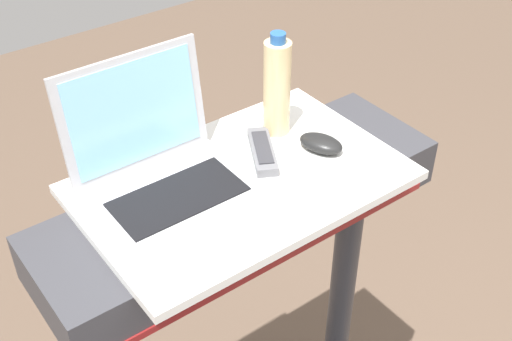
{
  "coord_description": "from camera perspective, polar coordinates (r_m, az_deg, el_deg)",
  "views": [
    {
      "loc": [
        -0.63,
        -0.19,
        2.04
      ],
      "look_at": [
        0.0,
        0.65,
        1.25
      ],
      "focal_mm": 46.76,
      "sensor_mm": 36.0,
      "label": 1
    }
  ],
  "objects": [
    {
      "name": "tv_remote",
      "position": [
        1.43,
        0.56,
        1.67
      ],
      "size": [
        0.12,
        0.16,
        0.02
      ],
      "color": "slate",
      "rests_on": "desk_board"
    },
    {
      "name": "laptop",
      "position": [
        1.33,
        -8.16,
        0.2
      ],
      "size": [
        0.31,
        0.27,
        0.26
      ],
      "rotation": [
        0.0,
        0.0,
        0.05
      ],
      "color": "#B7B7BC",
      "rests_on": "desk_board"
    },
    {
      "name": "desk_board",
      "position": [
        1.38,
        -1.24,
        -0.98
      ],
      "size": [
        0.66,
        0.43,
        0.02
      ],
      "primitive_type": "cube",
      "color": "white",
      "rests_on": "treadmill_base"
    },
    {
      "name": "computer_mouse",
      "position": [
        1.45,
        5.59,
        2.33
      ],
      "size": [
        0.09,
        0.12,
        0.03
      ],
      "primitive_type": "ellipsoid",
      "rotation": [
        0.0,
        0.0,
        0.37
      ],
      "color": "black",
      "rests_on": "desk_board"
    },
    {
      "name": "water_bottle",
      "position": [
        1.46,
        1.81,
        7.13
      ],
      "size": [
        0.06,
        0.06,
        0.24
      ],
      "color": "beige",
      "rests_on": "desk_board"
    }
  ]
}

